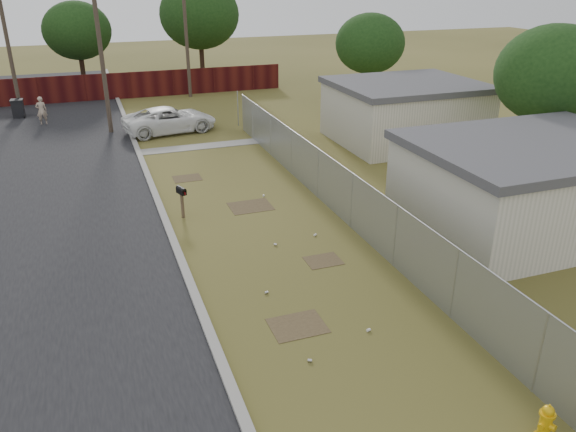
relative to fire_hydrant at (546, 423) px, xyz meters
name	(u,v)px	position (x,y,z in m)	size (l,w,h in m)	color
ground	(267,240)	(-2.33, 10.14, -0.39)	(120.00, 120.00, 0.00)	olive
street	(57,185)	(-9.09, 18.19, -0.38)	(15.10, 60.00, 0.12)	black
chainlink_fence	(340,196)	(0.79, 11.17, 0.40)	(0.10, 27.06, 2.02)	gray
privacy_fence	(70,89)	(-8.33, 35.14, 0.51)	(30.00, 0.12, 1.80)	#46130F
utility_poles	(102,36)	(-6.00, 30.81, 4.30)	(12.60, 8.24, 9.00)	#4D3E33
houses	(460,143)	(7.37, 13.28, 1.17)	(9.30, 17.24, 3.10)	silver
horizon_trees	(170,30)	(-1.49, 33.70, 4.24)	(33.32, 31.94, 7.78)	#312016
fire_hydrant	(546,423)	(0.00, 0.00, 0.00)	(0.42, 0.42, 0.84)	#DFA60B
mailbox	(181,193)	(-4.65, 12.99, 0.55)	(0.33, 0.52, 1.20)	brown
pickup_truck	(170,120)	(-3.18, 25.03, 0.31)	(2.35, 5.10, 1.42)	white
pedestrian	(42,111)	(-9.95, 29.30, 0.43)	(0.60, 0.39, 1.64)	tan
trash_bin	(18,108)	(-11.41, 31.62, 0.18)	(0.74, 0.81, 1.11)	black
scattered_litter	(296,266)	(-2.07, 8.07, -0.35)	(2.83, 10.38, 0.07)	silver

